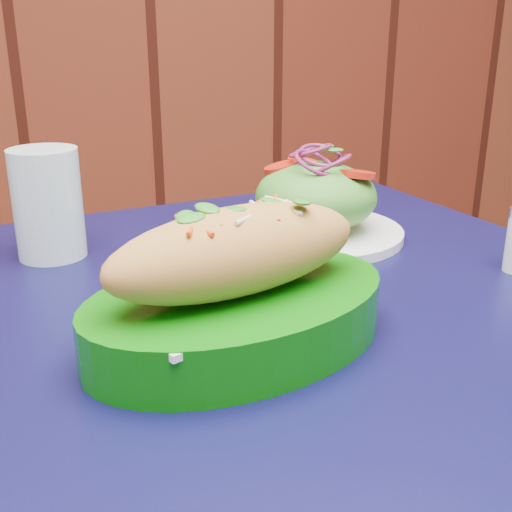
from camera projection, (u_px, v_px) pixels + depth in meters
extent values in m
cube|color=black|center=(275.00, 314.00, 0.65)|extent=(0.94, 0.94, 0.03)
cylinder|color=black|center=(345.00, 395.00, 1.20)|extent=(0.04, 0.04, 0.72)
cylinder|color=white|center=(510.00, 456.00, 1.23)|extent=(0.03, 0.03, 0.47)
cube|color=white|center=(238.00, 295.00, 0.55)|extent=(0.24, 0.20, 0.01)
ellipsoid|color=#E49B48|center=(238.00, 251.00, 0.54)|extent=(0.26, 0.16, 0.07)
cylinder|color=white|center=(315.00, 232.00, 0.84)|extent=(0.23, 0.23, 0.01)
ellipsoid|color=#4C992D|center=(316.00, 196.00, 0.82)|extent=(0.16, 0.16, 0.09)
cylinder|color=red|center=(357.00, 170.00, 0.79)|extent=(0.05, 0.05, 0.01)
cylinder|color=red|center=(282.00, 164.00, 0.83)|extent=(0.05, 0.05, 0.01)
cylinder|color=red|center=(304.00, 160.00, 0.85)|extent=(0.05, 0.05, 0.01)
torus|color=#7D1B51|center=(317.00, 159.00, 0.81)|extent=(0.06, 0.06, 0.01)
torus|color=#7D1B51|center=(317.00, 156.00, 0.81)|extent=(0.06, 0.06, 0.01)
torus|color=#7D1B51|center=(317.00, 153.00, 0.81)|extent=(0.06, 0.06, 0.01)
torus|color=#7D1B51|center=(317.00, 150.00, 0.80)|extent=(0.06, 0.06, 0.01)
cylinder|color=silver|center=(48.00, 204.00, 0.75)|extent=(0.08, 0.08, 0.13)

